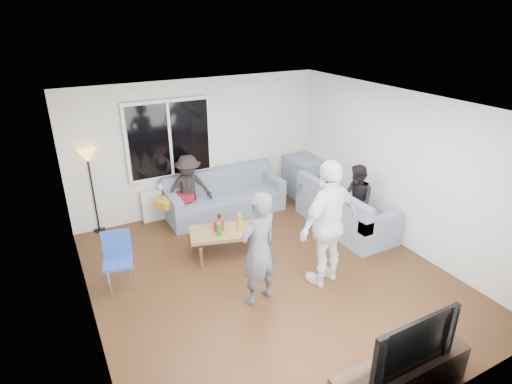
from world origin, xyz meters
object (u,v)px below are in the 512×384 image
sofa_back_section (225,194)px  tv_console (400,378)px  coffee_table (224,241)px  television (407,339)px  player_right (329,224)px  sofa_right_section (346,206)px  player_left (259,249)px  floor_lamp (93,192)px  spectator_back (189,189)px  side_chair (118,263)px  spectator_right (356,201)px

sofa_back_section → tv_console: 4.78m
sofa_back_section → tv_console: sofa_back_section is taller
coffee_table → television: bearing=-82.3°
coffee_table → player_right: size_ratio=0.58×
sofa_right_section → coffee_table: size_ratio=1.82×
coffee_table → player_left: player_left is taller
sofa_back_section → television: television is taller
player_left → television: size_ratio=1.53×
coffee_table → floor_lamp: 2.54m
spectator_back → side_chair: bearing=-123.9°
sofa_back_section → sofa_right_section: same height
spectator_back → tv_console: bearing=-70.6°
coffee_table → player_left: bearing=-93.9°
tv_console → television: (-0.00, 0.00, 0.53)m
sofa_right_section → spectator_back: 2.93m
sofa_back_section → side_chair: (-2.35, -1.52, 0.01)m
tv_console → television: size_ratio=1.48×
player_right → television: (-0.54, -2.01, -0.21)m
player_right → spectator_right: 1.65m
tv_console → player_right: bearing=75.0°
sofa_right_section → spectator_back: size_ratio=1.52×
sofa_back_section → player_left: size_ratio=1.39×
sofa_back_section → coffee_table: bearing=-115.2°
side_chair → player_right: size_ratio=0.45×
tv_console → floor_lamp: bearing=112.9°
sofa_back_section → side_chair: 2.80m
sofa_back_section → player_left: bearing=-104.8°
tv_console → side_chair: bearing=124.1°
coffee_table → spectator_back: 1.42m
coffee_table → television: television is taller
sofa_right_section → floor_lamp: size_ratio=1.28×
sofa_right_section → coffee_table: (-2.34, 0.25, -0.22)m
sofa_back_section → coffee_table: size_ratio=2.09×
side_chair → spectator_back: 2.26m
spectator_back → television: size_ratio=1.22×
spectator_back → tv_console: size_ratio=0.82×
player_left → tv_console: bearing=91.1°
coffee_table → spectator_back: (-0.10, 1.34, 0.46)m
sofa_back_section → player_right: size_ratio=1.20×
sofa_right_section → spectator_back: bearing=56.8°
sofa_back_section → sofa_right_section: (1.72, -1.57, 0.00)m
sofa_right_section → player_left: (-2.43, -1.14, 0.40)m
spectator_back → sofa_back_section: bearing=10.2°
sofa_right_section → floor_lamp: (-4.07, 2.02, 0.36)m
tv_console → spectator_back: bearing=96.8°
side_chair → television: 3.94m
coffee_table → floor_lamp: floor_lamp is taller
floor_lamp → spectator_right: size_ratio=1.20×
coffee_table → spectator_right: size_ratio=0.85×
floor_lamp → television: 5.67m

